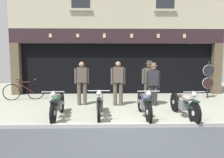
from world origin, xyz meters
name	(u,v)px	position (x,y,z in m)	size (l,w,h in m)	color
ground	(132,145)	(0.00, -0.98, -0.04)	(22.70, 22.00, 0.18)	#979C88
shop_facade	(116,60)	(0.00, 6.99, 1.77)	(11.00, 4.42, 6.67)	black
motorcycle_left	(58,104)	(-2.05, 0.97, 0.42)	(0.62, 1.98, 0.92)	black
motorcycle_center_left	(100,103)	(-0.76, 1.05, 0.44)	(0.62, 2.02, 0.93)	black
motorcycle_center	(144,103)	(0.61, 0.99, 0.44)	(0.62, 2.12, 0.93)	black
motorcycle_center_right	(184,104)	(1.83, 0.91, 0.42)	(0.62, 2.08, 0.91)	black
salesman_left	(82,81)	(-1.52, 2.70, 0.94)	(0.56, 0.27, 1.69)	brown
shopkeeper_center	(118,81)	(-0.11, 2.58, 0.95)	(0.56, 0.25, 1.71)	brown
salesman_right	(149,81)	(1.10, 2.60, 0.97)	(0.56, 0.34, 1.74)	brown
assistant_far_right	(153,82)	(1.22, 2.53, 0.92)	(0.56, 0.35, 1.66)	#2D2D33
tyre_sign_pole	(208,77)	(4.12, 3.98, 0.97)	(0.53, 0.07, 1.71)	#232328
advert_board_near	(87,60)	(-1.56, 5.40, 1.74)	(0.84, 0.03, 0.90)	beige
advert_board_far	(65,59)	(-2.73, 5.40, 1.79)	(0.73, 0.03, 0.91)	silver
leaning_bicycle	(24,91)	(-4.24, 3.80, 0.38)	(1.71, 0.52, 0.96)	black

